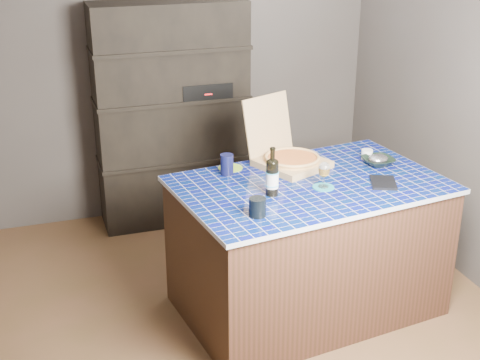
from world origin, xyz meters
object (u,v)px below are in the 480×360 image
object	(u,v)px
dvd_case	(383,182)
bowl	(378,161)
mead_bottle	(272,176)
wine_glass	(324,170)
pizza_box	(289,157)
kitchen_island	(308,246)

from	to	relation	value
dvd_case	bowl	world-z (taller)	bowl
mead_bottle	wine_glass	xyz separation A→B (m)	(0.33, 0.00, -0.00)
pizza_box	mead_bottle	distance (m)	0.50
pizza_box	bowl	xyz separation A→B (m)	(0.56, -0.17, -0.04)
pizza_box	dvd_case	xyz separation A→B (m)	(0.43, -0.47, -0.05)
kitchen_island	dvd_case	xyz separation A→B (m)	(0.42, -0.16, 0.45)
dvd_case	wine_glass	bearing A→B (deg)	-165.96
bowl	mead_bottle	bearing A→B (deg)	-163.98
pizza_box	dvd_case	world-z (taller)	pizza_box
pizza_box	mead_bottle	xyz separation A→B (m)	(-0.28, -0.41, 0.06)
bowl	kitchen_island	bearing A→B (deg)	-165.67
mead_bottle	wine_glass	distance (m)	0.33
kitchen_island	mead_bottle	bearing A→B (deg)	-168.66
mead_bottle	dvd_case	bearing A→B (deg)	-4.60
wine_glass	bowl	bearing A→B (deg)	25.35
kitchen_island	bowl	world-z (taller)	bowl
dvd_case	bowl	xyz separation A→B (m)	(0.13, 0.30, 0.02)
kitchen_island	pizza_box	distance (m)	0.59
pizza_box	wine_glass	size ratio (longest dim) A/B	3.65
dvd_case	kitchen_island	bearing A→B (deg)	-177.85
mead_bottle	kitchen_island	bearing A→B (deg)	19.08
kitchen_island	mead_bottle	distance (m)	0.64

